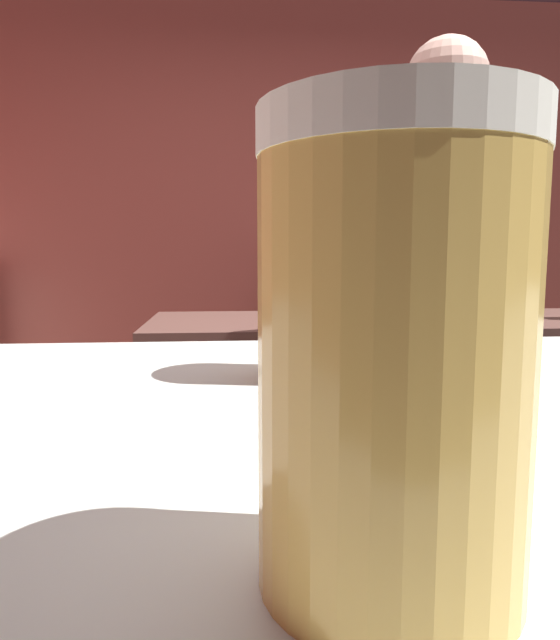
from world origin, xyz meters
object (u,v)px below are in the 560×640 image
mixing_bowl (300,309)px  bottle_soy (405,241)px  chefs_knife (474,318)px  bottle_olive_oil (375,240)px  bartender (439,309)px  pint_glass_far (312,293)px  pint_glass_near (393,357)px

mixing_bowl → bottle_soy: (0.80, 1.30, 0.28)m
chefs_knife → bottle_olive_oil: (-0.02, 1.36, 0.30)m
mixing_bowl → bottle_soy: size_ratio=1.13×
bartender → mixing_bowl: bartender is taller
bottle_soy → bottle_olive_oil: bearing=-156.3°
pint_glass_far → bottle_olive_oil: bottle_olive_oil is taller
bartender → mixing_bowl: (-0.33, 0.56, -0.05)m
pint_glass_far → mixing_bowl: bearing=83.6°
bottle_olive_oil → pint_glass_near: bearing=-104.1°
mixing_bowl → bottle_olive_oil: 1.37m
bartender → chefs_knife: bearing=-27.0°
bartender → pint_glass_near: bearing=166.6°
chefs_knife → bottle_soy: (0.19, 1.45, 0.30)m
chefs_knife → bottle_olive_oil: 1.39m
bartender → chefs_knife: 0.50m
bottle_olive_oil → chefs_knife: bearing=-89.1°
bartender → mixing_bowl: size_ratio=8.75×
pint_glass_near → bottle_soy: size_ratio=0.82×
mixing_bowl → bottle_olive_oil: size_ratio=1.12×
bottle_olive_oil → pint_glass_far: bearing=-105.2°
mixing_bowl → pint_glass_near: (-0.20, -1.93, 0.19)m
chefs_knife → pint_glass_near: pint_glass_near is taller
chefs_knife → bottle_olive_oil: bearing=99.6°
mixing_bowl → bottle_soy: bearing=58.5°
bartender → chefs_knife: size_ratio=7.25×
chefs_knife → bottle_soy: size_ratio=1.37×
mixing_bowl → bottle_soy: 1.55m
bottle_olive_oil → mixing_bowl: bearing=-115.9°
chefs_knife → pint_glass_near: (-0.81, -1.78, 0.21)m
bartender → pint_glass_far: 1.20m
chefs_knife → pint_glass_far: bearing=-109.4°
mixing_bowl → pint_glass_far: 1.65m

